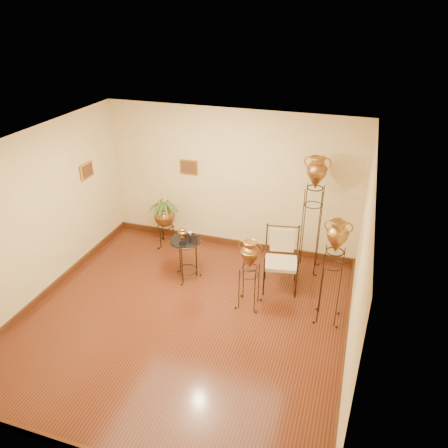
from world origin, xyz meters
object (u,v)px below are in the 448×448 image
(amphora_mid, at_px, (332,272))
(planter_urn, at_px, (164,214))
(armchair, at_px, (281,261))
(amphora_tall, at_px, (312,215))
(side_table, at_px, (186,258))

(amphora_mid, height_order, planter_urn, amphora_mid)
(planter_urn, bearing_deg, armchair, -17.35)
(amphora_tall, bearing_deg, armchair, -116.12)
(amphora_mid, bearing_deg, armchair, 146.12)
(planter_urn, bearing_deg, amphora_mid, -22.04)
(amphora_tall, distance_m, side_table, 2.37)
(planter_urn, bearing_deg, amphora_tall, -0.72)
(amphora_tall, height_order, side_table, amphora_tall)
(side_table, bearing_deg, amphora_mid, -8.50)
(amphora_mid, height_order, armchair, amphora_mid)
(amphora_tall, xyz_separation_m, amphora_mid, (0.51, -1.35, -0.24))
(amphora_tall, bearing_deg, side_table, -154.67)
(amphora_tall, bearing_deg, planter_urn, 179.28)
(amphora_mid, bearing_deg, planter_urn, 157.96)
(planter_urn, relative_size, side_table, 1.22)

